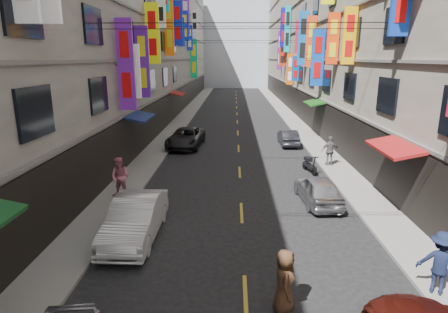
# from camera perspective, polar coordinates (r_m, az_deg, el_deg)

# --- Properties ---
(sidewalk_left) EXTENTS (2.00, 90.00, 0.12)m
(sidewalk_left) POSITION_cam_1_polar(r_m,az_deg,el_deg) (40.12, -6.59, 5.38)
(sidewalk_left) COLOR slate
(sidewalk_left) RESTS_ON ground
(sidewalk_right) EXTENTS (2.00, 90.00, 0.12)m
(sidewalk_right) POSITION_cam_1_polar(r_m,az_deg,el_deg) (40.23, 10.66, 5.25)
(sidewalk_right) COLOR slate
(sidewalk_right) RESTS_ON ground
(building_row_left) EXTENTS (10.14, 90.00, 19.00)m
(building_row_left) POSITION_cam_1_polar(r_m,az_deg,el_deg) (40.99, -15.77, 18.37)
(building_row_left) COLOR #9A968C
(building_row_left) RESTS_ON ground
(building_row_right) EXTENTS (10.14, 90.00, 19.00)m
(building_row_right) POSITION_cam_1_polar(r_m,az_deg,el_deg) (41.20, 19.99, 18.03)
(building_row_right) COLOR #A79E8C
(building_row_right) RESTS_ON ground
(haze_block) EXTENTS (18.00, 8.00, 22.00)m
(haze_block) POSITION_cam_1_polar(r_m,az_deg,el_deg) (89.30, 1.85, 17.62)
(haze_block) COLOR #ACB3C0
(haze_block) RESTS_ON ground
(shop_signage) EXTENTS (14.00, 55.00, 11.36)m
(shop_signage) POSITION_cam_1_polar(r_m,az_deg,el_deg) (32.48, 1.86, 19.39)
(shop_signage) COLOR blue
(shop_signage) RESTS_ON ground
(street_awnings) EXTENTS (13.99, 35.20, 0.41)m
(street_awnings) POSITION_cam_1_polar(r_m,az_deg,el_deg) (23.48, -0.68, 6.10)
(street_awnings) COLOR #134A1F
(street_awnings) RESTS_ON ground
(overhead_cables) EXTENTS (14.00, 38.04, 1.24)m
(overhead_cables) POSITION_cam_1_polar(r_m,az_deg,el_deg) (27.29, 2.43, 19.51)
(overhead_cables) COLOR black
(overhead_cables) RESTS_ON ground
(lane_markings) EXTENTS (0.12, 80.20, 0.01)m
(lane_markings) POSITION_cam_1_polar(r_m,az_deg,el_deg) (36.78, 2.08, 4.53)
(lane_markings) COLOR gold
(lane_markings) RESTS_ON ground
(scooter_far_right) EXTENTS (0.68, 1.78, 1.14)m
(scooter_far_right) POSITION_cam_1_polar(r_m,az_deg,el_deg) (22.59, 12.89, -1.27)
(scooter_far_right) COLOR black
(scooter_far_right) RESTS_ON ground
(car_left_mid) EXTENTS (1.65, 4.69, 1.54)m
(car_left_mid) POSITION_cam_1_polar(r_m,az_deg,el_deg) (14.44, -13.37, -9.19)
(car_left_mid) COLOR silver
(car_left_mid) RESTS_ON ground
(car_left_far) EXTENTS (2.74, 5.27, 1.42)m
(car_left_far) POSITION_cam_1_polar(r_m,az_deg,el_deg) (28.44, -5.86, 2.86)
(car_left_far) COLOR black
(car_left_far) RESTS_ON ground
(car_right_mid) EXTENTS (1.85, 3.96, 1.31)m
(car_right_mid) POSITION_cam_1_polar(r_m,az_deg,el_deg) (17.89, 14.11, -4.89)
(car_right_mid) COLOR #ACACB0
(car_right_mid) RESTS_ON ground
(car_right_far) EXTENTS (1.33, 3.66, 1.20)m
(car_right_far) POSITION_cam_1_polar(r_m,az_deg,el_deg) (29.34, 9.75, 2.88)
(car_right_far) COLOR #26262D
(car_right_far) RESTS_ON ground
(pedestrian_lfar) EXTENTS (1.05, 0.83, 1.93)m
(pedestrian_lfar) POSITION_cam_1_polar(r_m,az_deg,el_deg) (18.35, -15.53, -3.08)
(pedestrian_lfar) COLOR #D5718B
(pedestrian_lfar) RESTS_ON sidewalk_left
(pedestrian_rnear) EXTENTS (1.34, 1.15, 1.84)m
(pedestrian_rnear) POSITION_cam_1_polar(r_m,az_deg,el_deg) (12.34, 30.12, -13.84)
(pedestrian_rnear) COLOR #121A33
(pedestrian_rnear) RESTS_ON sidewalk_right
(pedestrian_rfar) EXTENTS (1.12, 0.70, 1.83)m
(pedestrian_rfar) POSITION_cam_1_polar(r_m,az_deg,el_deg) (23.83, 15.86, 0.84)
(pedestrian_rfar) COLOR #58585B
(pedestrian_rfar) RESTS_ON sidewalk_right
(pedestrian_crossing) EXTENTS (0.65, 0.91, 1.79)m
(pedestrian_crossing) POSITION_cam_1_polar(r_m,az_deg,el_deg) (10.41, 9.22, -18.29)
(pedestrian_crossing) COLOR #482F1D
(pedestrian_crossing) RESTS_ON ground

